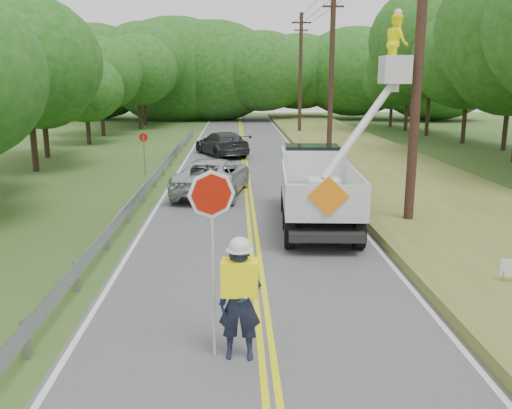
{
  "coord_description": "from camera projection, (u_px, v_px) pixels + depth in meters",
  "views": [
    {
      "loc": [
        -0.51,
        -7.49,
        4.66
      ],
      "look_at": [
        0.0,
        6.0,
        1.5
      ],
      "focal_mm": 37.76,
      "sensor_mm": 36.0,
      "label": 1
    }
  ],
  "objects": [
    {
      "name": "ground",
      "position": [
        271.0,
        386.0,
        8.37
      ],
      "size": [
        140.0,
        140.0,
        0.0
      ],
      "primitive_type": "plane",
      "color": "#2B5021",
      "rests_on": "ground"
    },
    {
      "name": "treeline_horizon",
      "position": [
        242.0,
        71.0,
        61.85
      ],
      "size": [
        55.92,
        14.86,
        12.24
      ],
      "color": "#134F11",
      "rests_on": "ground"
    },
    {
      "name": "suv_darkgrey",
      "position": [
        222.0,
        144.0,
        33.33
      ],
      "size": [
        3.91,
        5.46,
        1.47
      ],
      "primitive_type": "imported",
      "rotation": [
        0.0,
        0.0,
        3.55
      ],
      "color": "#323438",
      "rests_on": "road"
    },
    {
      "name": "flagger",
      "position": [
        239.0,
        294.0,
        8.94
      ],
      "size": [
        1.2,
        0.53,
        3.23
      ],
      "color": "#191E33",
      "rests_on": "road"
    },
    {
      "name": "bucket_truck",
      "position": [
        321.0,
        176.0,
        18.0
      ],
      "size": [
        3.93,
        6.74,
        6.52
      ],
      "color": "black",
      "rests_on": "road"
    },
    {
      "name": "tall_grass_verge",
      "position": [
        420.0,
        191.0,
        22.22
      ],
      "size": [
        7.0,
        96.0,
        0.3
      ],
      "primitive_type": "cube",
      "color": "#55632A",
      "rests_on": "ground"
    },
    {
      "name": "utility_poles",
      "position": [
        359.0,
        65.0,
        23.91
      ],
      "size": [
        1.6,
        43.3,
        10.0
      ],
      "color": "black",
      "rests_on": "ground"
    },
    {
      "name": "suv_silver",
      "position": [
        213.0,
        176.0,
        22.03
      ],
      "size": [
        3.33,
        5.73,
        1.5
      ],
      "primitive_type": "imported",
      "rotation": [
        0.0,
        0.0,
        2.98
      ],
      "color": "silver",
      "rests_on": "road"
    },
    {
      "name": "treeline_left",
      "position": [
        88.0,
        69.0,
        35.95
      ],
      "size": [
        9.66,
        53.62,
        10.26
      ],
      "color": "#332319",
      "rests_on": "ground"
    },
    {
      "name": "guardrail",
      "position": [
        153.0,
        179.0,
        22.6
      ],
      "size": [
        0.18,
        48.0,
        0.77
      ],
      "color": "gray",
      "rests_on": "ground"
    },
    {
      "name": "road",
      "position": [
        249.0,
        196.0,
        21.99
      ],
      "size": [
        7.2,
        96.0,
        0.03
      ],
      "color": "#515154",
      "rests_on": "ground"
    },
    {
      "name": "stop_sign_permanent",
      "position": [
        144.0,
        148.0,
        26.42
      ],
      "size": [
        0.44,
        0.08,
        2.09
      ],
      "color": "gray",
      "rests_on": "ground"
    }
  ]
}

